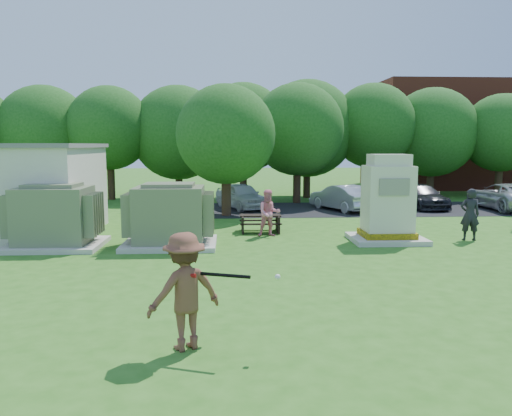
{
  "coord_description": "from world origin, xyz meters",
  "views": [
    {
      "loc": [
        -0.83,
        -11.74,
        3.3
      ],
      "look_at": [
        0.0,
        4.0,
        1.3
      ],
      "focal_mm": 35.0,
      "sensor_mm": 36.0,
      "label": 1
    }
  ],
  "objects": [
    {
      "name": "batter",
      "position": [
        -1.57,
        -3.89,
        0.96
      ],
      "size": [
        1.43,
        1.21,
        1.92
      ],
      "primitive_type": "imported",
      "rotation": [
        0.0,
        0.0,
        3.63
      ],
      "color": "brown",
      "rests_on": "ground"
    },
    {
      "name": "person_by_generator",
      "position": [
        7.46,
        4.92,
        0.9
      ],
      "size": [
        0.72,
        0.54,
        1.81
      ],
      "primitive_type": "imported",
      "rotation": [
        0.0,
        0.0,
        2.97
      ],
      "color": "black",
      "rests_on": "ground"
    },
    {
      "name": "car_white",
      "position": [
        -0.24,
        14.06,
        0.67
      ],
      "size": [
        3.05,
        4.23,
        1.34
      ],
      "primitive_type": "imported",
      "rotation": [
        0.0,
        0.0,
        0.42
      ],
      "color": "silver",
      "rests_on": "ground"
    },
    {
      "name": "car_silver_b",
      "position": [
        13.25,
        12.95,
        0.67
      ],
      "size": [
        2.24,
        4.86,
        1.35
      ],
      "primitive_type": "imported",
      "rotation": [
        0.0,
        0.0,
        3.14
      ],
      "color": "#B5B5BA",
      "rests_on": "ground"
    },
    {
      "name": "ground",
      "position": [
        0.0,
        0.0,
        0.0
      ],
      "size": [
        120.0,
        120.0,
        0.0
      ],
      "primitive_type": "plane",
      "color": "#2D6619",
      "rests_on": "ground"
    },
    {
      "name": "batting_equipment",
      "position": [
        -0.9,
        -4.05,
        1.25
      ],
      "size": [
        1.56,
        0.33,
        0.12
      ],
      "color": "black",
      "rests_on": "ground"
    },
    {
      "name": "person_at_picnic",
      "position": [
        0.58,
        6.05,
        0.85
      ],
      "size": [
        0.88,
        0.71,
        1.7
      ],
      "primitive_type": "imported",
      "rotation": [
        0.0,
        0.0,
        0.09
      ],
      "color": "pink",
      "rests_on": "ground"
    },
    {
      "name": "car_silver_a",
      "position": [
        4.8,
        13.08,
        0.65
      ],
      "size": [
        2.82,
        4.14,
        1.29
      ],
      "primitive_type": "imported",
      "rotation": [
        0.0,
        0.0,
        3.55
      ],
      "color": "silver",
      "rests_on": "ground"
    },
    {
      "name": "parking_strip",
      "position": [
        7.0,
        13.5,
        0.01
      ],
      "size": [
        20.0,
        6.0,
        0.01
      ],
      "primitive_type": "cube",
      "color": "#232326",
      "rests_on": "ground"
    },
    {
      "name": "picnic_table",
      "position": [
        0.32,
        6.96,
        0.41
      ],
      "size": [
        1.55,
        1.16,
        0.66
      ],
      "color": "black",
      "rests_on": "ground"
    },
    {
      "name": "transformer_right",
      "position": [
        -2.8,
        4.5,
        0.97
      ],
      "size": [
        3.0,
        2.4,
        2.07
      ],
      "color": "beige",
      "rests_on": "ground"
    },
    {
      "name": "generator_cabinet",
      "position": [
        4.55,
        4.9,
        1.31
      ],
      "size": [
        2.45,
        2.01,
        2.99
      ],
      "color": "beige",
      "rests_on": "ground"
    },
    {
      "name": "tree_row",
      "position": [
        1.75,
        18.5,
        4.15
      ],
      "size": [
        41.3,
        13.3,
        7.3
      ],
      "color": "#47301E",
      "rests_on": "ground"
    },
    {
      "name": "car_dark",
      "position": [
        9.2,
        13.85,
        0.61
      ],
      "size": [
        2.04,
        4.33,
        1.22
      ],
      "primitive_type": "imported",
      "rotation": [
        0.0,
        0.0,
        0.08
      ],
      "color": "black",
      "rests_on": "ground"
    },
    {
      "name": "transformer_left",
      "position": [
        -6.5,
        4.5,
        0.97
      ],
      "size": [
        3.0,
        2.4,
        2.07
      ],
      "color": "beige",
      "rests_on": "ground"
    },
    {
      "name": "brick_building",
      "position": [
        18.0,
        27.0,
        4.0
      ],
      "size": [
        15.0,
        8.0,
        8.0
      ],
      "primitive_type": "cube",
      "color": "maroon",
      "rests_on": "ground"
    }
  ]
}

